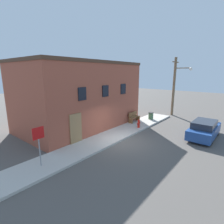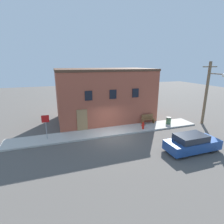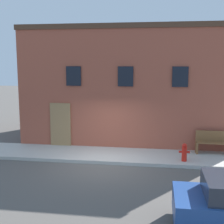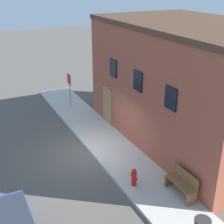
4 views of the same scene
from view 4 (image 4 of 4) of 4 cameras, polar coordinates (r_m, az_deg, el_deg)
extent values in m
plane|color=#56514C|center=(15.03, -4.08, -7.49)|extent=(80.00, 80.00, 0.00)
cube|color=#BCB7AD|center=(15.38, -0.33, -6.35)|extent=(18.42, 2.17, 0.14)
cube|color=#9E4C38|center=(15.87, 14.15, 4.70)|extent=(10.39, 6.01, 5.61)
cube|color=#4C3323|center=(15.23, 15.25, 15.18)|extent=(10.49, 6.11, 0.24)
cube|color=black|center=(15.97, 0.24, 8.06)|extent=(0.70, 0.08, 0.90)
cube|color=black|center=(13.94, 4.77, 5.68)|extent=(0.70, 0.08, 0.90)
cube|color=black|center=(12.06, 10.72, 2.47)|extent=(0.70, 0.08, 0.90)
cube|color=#937047|center=(17.33, -0.81, 1.00)|extent=(1.00, 0.08, 2.20)
cylinder|color=red|center=(12.55, 4.03, -12.04)|extent=(0.21, 0.21, 0.59)
sphere|color=red|center=(12.35, 4.07, -10.72)|extent=(0.19, 0.19, 0.19)
cylinder|color=red|center=(12.61, 3.66, -11.33)|extent=(0.11, 0.09, 0.09)
cylinder|color=red|center=(12.38, 4.43, -12.08)|extent=(0.11, 0.09, 0.09)
cylinder|color=gray|center=(19.72, -7.70, 3.91)|extent=(0.06, 0.06, 2.11)
cube|color=red|center=(19.48, -7.88, 5.98)|extent=(0.61, 0.02, 0.61)
cube|color=brown|center=(12.76, 10.48, -12.09)|extent=(0.08, 0.44, 0.47)
cube|color=brown|center=(11.97, 14.33, -15.20)|extent=(0.08, 0.44, 0.47)
cube|color=brown|center=(12.20, 12.44, -12.64)|extent=(1.39, 0.44, 0.04)
cube|color=brown|center=(12.16, 13.29, -11.38)|extent=(1.39, 0.04, 0.47)
cylinder|color=#2D2D2D|center=(10.52, 16.29, -18.52)|extent=(0.53, 0.53, 0.06)
cylinder|color=black|center=(11.38, -15.44, -18.01)|extent=(0.66, 0.20, 0.66)
camera|label=1|loc=(22.02, -33.04, 12.44)|focal=28.00mm
camera|label=2|loc=(19.14, -55.63, 9.58)|focal=28.00mm
camera|label=3|loc=(12.67, -58.81, -4.87)|focal=50.00mm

